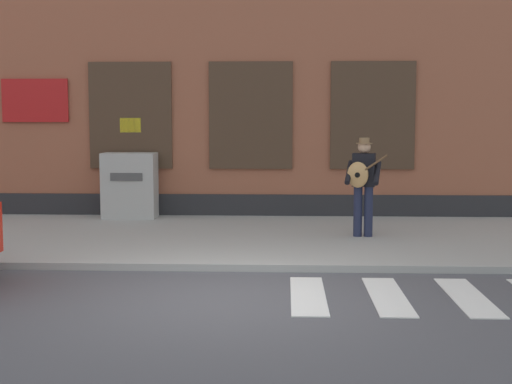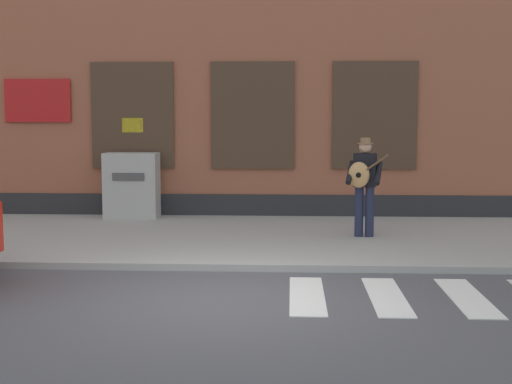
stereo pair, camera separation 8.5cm
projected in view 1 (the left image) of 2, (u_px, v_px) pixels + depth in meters
name	position (u px, v px, depth m)	size (l,w,h in m)	color
ground_plane	(224.00, 299.00, 8.48)	(160.00, 160.00, 0.00)	#4C4C51
sidewalk	(244.00, 238.00, 12.46)	(28.00, 5.06, 0.10)	#9E9E99
building_backdrop	(255.00, 8.00, 16.48)	(28.00, 4.06, 9.36)	#99563D
crosswalk	(508.00, 297.00, 8.52)	(5.20, 1.90, 0.01)	silver
busker	(363.00, 181.00, 12.20)	(0.72, 0.62, 1.70)	#1E233D
utility_box	(130.00, 185.00, 14.55)	(1.08, 0.61, 1.33)	#ADADA8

